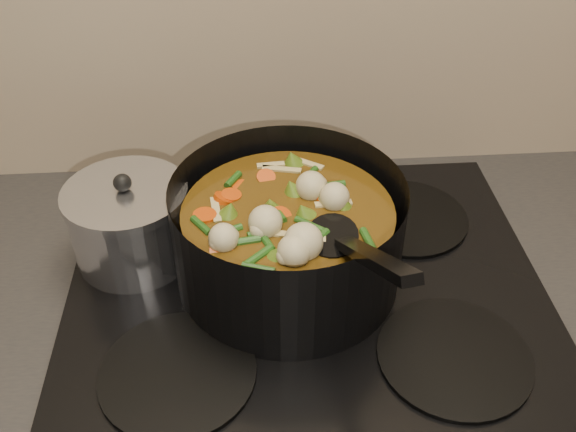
{
  "coord_description": "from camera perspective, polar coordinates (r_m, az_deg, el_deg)",
  "views": [
    {
      "loc": [
        -0.07,
        1.33,
        1.53
      ],
      "look_at": [
        -0.02,
        1.95,
        1.03
      ],
      "focal_mm": 40.0,
      "sensor_mm": 36.0,
      "label": 1
    }
  ],
  "objects": [
    {
      "name": "stovetop",
      "position": [
        0.85,
        1.67,
        -6.67
      ],
      "size": [
        0.62,
        0.54,
        0.03
      ],
      "color": "black",
      "rests_on": "counter"
    },
    {
      "name": "stockpot",
      "position": [
        0.81,
        0.03,
        -1.85
      ],
      "size": [
        0.29,
        0.38,
        0.21
      ],
      "rotation": [
        0.0,
        0.0,
        -0.0
      ],
      "color": "black",
      "rests_on": "stovetop"
    },
    {
      "name": "saucepan",
      "position": [
        0.88,
        -13.84,
        -0.61
      ],
      "size": [
        0.16,
        0.16,
        0.13
      ],
      "rotation": [
        0.0,
        0.0,
        0.13
      ],
      "color": "silver",
      "rests_on": "stovetop"
    }
  ]
}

